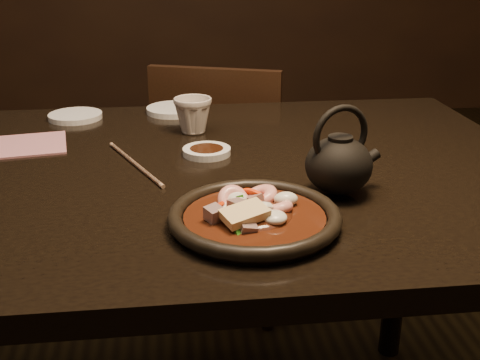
{
  "coord_description": "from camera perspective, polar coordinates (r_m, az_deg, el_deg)",
  "views": [
    {
      "loc": [
        0.11,
        -1.04,
        1.14
      ],
      "look_at": [
        0.21,
        -0.2,
        0.8
      ],
      "focal_mm": 45.0,
      "sensor_mm": 36.0,
      "label": 1
    }
  ],
  "objects": [
    {
      "name": "chair",
      "position": [
        1.85,
        -1.41,
        -0.22
      ],
      "size": [
        0.49,
        0.49,
        0.82
      ],
      "rotation": [
        0.0,
        0.0,
        2.8
      ],
      "color": "black",
      "rests_on": "floor"
    },
    {
      "name": "soy_dish",
      "position": [
        1.17,
        -3.18,
        2.73
      ],
      "size": [
        0.09,
        0.09,
        0.01
      ],
      "primitive_type": "cylinder",
      "color": "white",
      "rests_on": "table"
    },
    {
      "name": "saucer_right",
      "position": [
        1.48,
        -6.29,
        6.64
      ],
      "size": [
        0.13,
        0.13,
        0.01
      ],
      "primitive_type": "cylinder",
      "color": "white",
      "rests_on": "table"
    },
    {
      "name": "saucer_left",
      "position": [
        1.47,
        -15.34,
        5.87
      ],
      "size": [
        0.12,
        0.12,
        0.01
      ],
      "primitive_type": "cylinder",
      "color": "white",
      "rests_on": "table"
    },
    {
      "name": "teapot",
      "position": [
        0.99,
        9.39,
        1.69
      ],
      "size": [
        0.13,
        0.11,
        0.15
      ],
      "rotation": [
        0.0,
        0.0,
        0.32
      ],
      "color": "black",
      "rests_on": "table"
    },
    {
      "name": "tea_cup",
      "position": [
        1.3,
        -4.48,
        6.25
      ],
      "size": [
        0.1,
        0.1,
        0.08
      ],
      "primitive_type": "imported",
      "rotation": [
        0.0,
        0.0,
        0.34
      ],
      "color": "beige",
      "rests_on": "table"
    },
    {
      "name": "napkin",
      "position": [
        1.3,
        -19.41,
        3.16
      ],
      "size": [
        0.17,
        0.17,
        0.0
      ],
      "primitive_type": "cube",
      "rotation": [
        0.0,
        0.0,
        0.17
      ],
      "color": "#B67076",
      "rests_on": "table"
    },
    {
      "name": "table",
      "position": [
        1.15,
        -11.5,
        -2.64
      ],
      "size": [
        1.6,
        0.9,
        0.75
      ],
      "color": "black",
      "rests_on": "floor"
    },
    {
      "name": "chopsticks",
      "position": [
        1.13,
        -9.94,
        1.55
      ],
      "size": [
        0.11,
        0.25,
        0.01
      ],
      "rotation": [
        0.0,
        0.0,
        0.41
      ],
      "color": "#A17B5C",
      "rests_on": "table"
    },
    {
      "name": "stirfry",
      "position": [
        0.88,
        1.32,
        -3.12
      ],
      "size": [
        0.15,
        0.16,
        0.05
      ],
      "color": "#3A170A",
      "rests_on": "plate"
    },
    {
      "name": "plate",
      "position": [
        0.88,
        1.39,
        -3.61
      ],
      "size": [
        0.26,
        0.26,
        0.03
      ],
      "color": "black",
      "rests_on": "table"
    }
  ]
}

